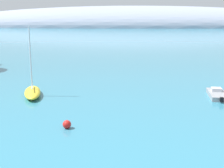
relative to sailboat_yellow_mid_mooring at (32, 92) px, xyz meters
name	(u,v)px	position (x,y,z in m)	size (l,w,h in m)	color
distant_ridge	(136,27)	(24.71, 226.38, -0.51)	(335.31, 73.09, 34.04)	#8E99AD
sailboat_yellow_mid_mooring	(32,92)	(0.00, 0.00, 0.00)	(3.34, 6.53, 8.33)	yellow
motorboat_grey_alongside_breakwater	(217,94)	(22.02, 0.12, -0.20)	(2.52, 5.48, 0.94)	gray
mooring_buoy_red	(67,124)	(5.89, -10.79, -0.15)	(0.73, 0.73, 0.73)	red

